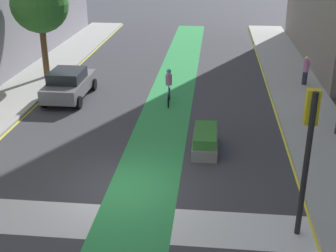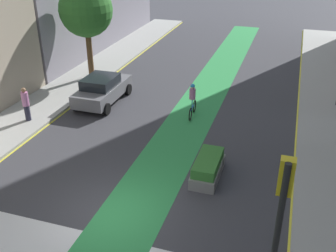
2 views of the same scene
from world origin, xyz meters
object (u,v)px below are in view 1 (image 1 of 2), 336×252
car_grey_left_far (69,84)px  street_tree_near (40,4)px  traffic_signal_near_right (309,137)px  cyclist_in_lane (169,86)px  pedestrian_sidewalk_right_a (306,70)px  median_planter (205,141)px

car_grey_left_far → street_tree_near: street_tree_near is taller
traffic_signal_near_right → cyclist_in_lane: size_ratio=2.32×
traffic_signal_near_right → pedestrian_sidewalk_right_a: traffic_signal_near_right is taller
car_grey_left_far → pedestrian_sidewalk_right_a: (12.62, 3.30, 0.17)m
car_grey_left_far → street_tree_near: (-2.41, 3.28, 3.57)m
street_tree_near → car_grey_left_far: bearing=-53.7°
pedestrian_sidewalk_right_a → street_tree_near: size_ratio=0.28×
cyclist_in_lane → median_planter: size_ratio=0.80×
car_grey_left_far → traffic_signal_near_right: bearing=-46.5°
traffic_signal_near_right → car_grey_left_far: bearing=133.5°
street_tree_near → traffic_signal_near_right: bearing=-48.0°
car_grey_left_far → median_planter: bearing=-37.0°
traffic_signal_near_right → cyclist_in_lane: (-4.79, 10.30, -2.04)m
car_grey_left_far → pedestrian_sidewalk_right_a: pedestrian_sidewalk_right_a is taller
car_grey_left_far → cyclist_in_lane: bearing=-3.3°
pedestrian_sidewalk_right_a → street_tree_near: street_tree_near is taller
cyclist_in_lane → traffic_signal_near_right: bearing=-65.0°
traffic_signal_near_right → pedestrian_sidewalk_right_a: bearing=79.6°
median_planter → pedestrian_sidewalk_right_a: bearing=58.5°
cyclist_in_lane → pedestrian_sidewalk_right_a: (7.35, 3.60, 0.00)m
median_planter → street_tree_near: bearing=137.8°
pedestrian_sidewalk_right_a → car_grey_left_far: bearing=-165.4°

